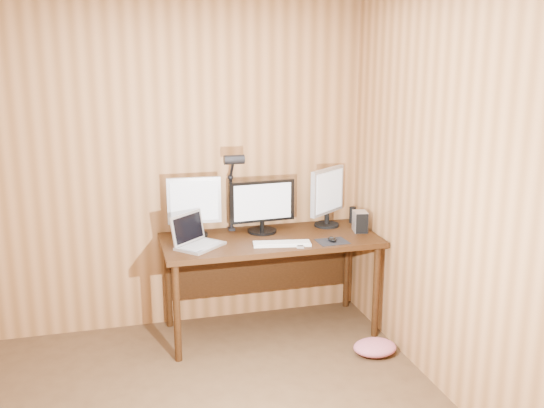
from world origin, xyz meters
name	(u,v)px	position (x,y,z in m)	size (l,w,h in m)	color
room_shell	(160,249)	(0.00, 0.00, 1.25)	(4.00, 4.00, 4.00)	#4E341E
desk	(268,250)	(0.93, 1.70, 0.63)	(1.60, 0.70, 0.75)	black
monitor_center	(262,206)	(0.91, 1.79, 0.96)	(0.51, 0.22, 0.40)	black
monitor_left	(194,205)	(0.40, 1.82, 0.99)	(0.40, 0.19, 0.45)	black
monitor_right	(327,195)	(1.45, 1.82, 1.00)	(0.35, 0.28, 0.47)	black
laptop	(195,238)	(0.36, 1.57, 0.81)	(0.41, 0.40, 0.23)	silver
keyboard	(282,243)	(0.96, 1.44, 0.76)	(0.43, 0.19, 0.02)	white
mousepad	(332,242)	(1.34, 1.41, 0.75)	(0.22, 0.18, 0.00)	black
mouse	(332,239)	(1.34, 1.41, 0.77)	(0.06, 0.10, 0.03)	black
hard_drive	(360,222)	(1.64, 1.61, 0.83)	(0.12, 0.16, 0.16)	silver
phone	(300,245)	(1.08, 1.37, 0.76)	(0.07, 0.11, 0.01)	silver
speaker	(353,215)	(1.68, 1.86, 0.81)	(0.05, 0.05, 0.13)	black
desk_lamp	(233,181)	(0.69, 1.82, 1.15)	(0.15, 0.21, 0.65)	black
fabric_pile	(375,347)	(1.55, 1.07, 0.05)	(0.31, 0.26, 0.10)	#CB6274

